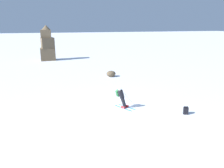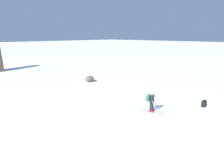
{
  "view_description": "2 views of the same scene",
  "coord_description": "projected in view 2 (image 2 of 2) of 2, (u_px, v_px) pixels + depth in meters",
  "views": [
    {
      "loc": [
        -4.7,
        -13.35,
        5.65
      ],
      "look_at": [
        0.59,
        2.49,
        1.09
      ],
      "focal_mm": 35.0,
      "sensor_mm": 36.0,
      "label": 1
    },
    {
      "loc": [
        -9.11,
        -5.8,
        5.04
      ],
      "look_at": [
        -0.49,
        2.61,
        1.68
      ],
      "focal_mm": 28.0,
      "sensor_mm": 36.0,
      "label": 2
    }
  ],
  "objects": [
    {
      "name": "ground_plane",
      "position": [
        145.0,
        114.0,
        11.54
      ],
      "size": [
        300.0,
        300.0,
        0.0
      ],
      "primitive_type": "plane",
      "color": "white"
    },
    {
      "name": "exposed_boulder_0",
      "position": [
        90.0,
        79.0,
        19.58
      ],
      "size": [
        1.04,
        0.88,
        0.67
      ],
      "primitive_type": "ellipsoid",
      "color": "brown",
      "rests_on": "ground"
    },
    {
      "name": "skier",
      "position": [
        151.0,
        101.0,
        11.49
      ],
      "size": [
        1.55,
        1.63,
        1.66
      ],
      "rotation": [
        0.0,
        0.0,
        0.46
      ],
      "color": "#1E7AC6",
      "rests_on": "ground"
    },
    {
      "name": "spare_backpack",
      "position": [
        204.0,
        104.0,
        12.7
      ],
      "size": [
        0.36,
        0.32,
        0.5
      ],
      "rotation": [
        0.0,
        0.0,
        5.86
      ],
      "color": "black",
      "rests_on": "ground"
    }
  ]
}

